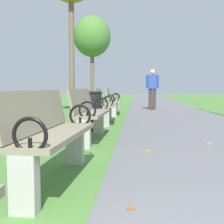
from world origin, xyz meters
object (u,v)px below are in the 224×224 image
object	(u,v)px
park_bench_2	(50,133)
tree_3	(92,37)
trash_bin	(91,111)
park_bench_5	(112,100)
park_bench_4	(105,104)
park_bench_3	(89,113)
pedestrian_walking	(152,87)

from	to	relation	value
park_bench_2	tree_3	bearing A→B (deg)	96.54
park_bench_2	trash_bin	xyz separation A→B (m)	(-0.15, 3.62, -0.06)
park_bench_5	park_bench_2	bearing A→B (deg)	-90.00
tree_3	trash_bin	distance (m)	9.56
park_bench_4	trash_bin	bearing A→B (deg)	-96.35
trash_bin	park_bench_2	bearing A→B (deg)	-87.67
park_bench_3	park_bench_4	bearing A→B (deg)	90.00
park_bench_4	pedestrian_walking	xyz separation A→B (m)	(1.45, 4.56, 0.44)
park_bench_5	pedestrian_walking	bearing A→B (deg)	54.89
tree_3	park_bench_4	bearing A→B (deg)	-79.30
park_bench_4	trash_bin	xyz separation A→B (m)	(-0.15, -1.32, -0.06)
park_bench_3	pedestrian_walking	bearing A→B (deg)	78.49
park_bench_2	trash_bin	world-z (taller)	park_bench_2
park_bench_3	trash_bin	distance (m)	1.24
park_bench_3	trash_bin	xyz separation A→B (m)	(-0.15, 1.23, -0.06)
park_bench_2	park_bench_4	world-z (taller)	same
tree_3	trash_bin	world-z (taller)	tree_3
park_bench_5	tree_3	size ratio (longest dim) A/B	0.36
trash_bin	park_bench_3	bearing A→B (deg)	-83.16
park_bench_5	pedestrian_walking	size ratio (longest dim) A/B	1.00
pedestrian_walking	park_bench_3	bearing A→B (deg)	-101.51
park_bench_5	park_bench_4	bearing A→B (deg)	-90.00
park_bench_4	tree_3	world-z (taller)	tree_3
park_bench_3	park_bench_5	world-z (taller)	same
trash_bin	park_bench_4	bearing A→B (deg)	83.65
trash_bin	tree_3	bearing A→B (deg)	98.23
park_bench_4	tree_3	bearing A→B (deg)	100.70
park_bench_4	park_bench_5	bearing A→B (deg)	90.00
park_bench_2	pedestrian_walking	distance (m)	9.63
park_bench_2	park_bench_5	size ratio (longest dim) A/B	1.00
tree_3	pedestrian_walking	xyz separation A→B (m)	(2.89, -3.09, -2.52)
tree_3	pedestrian_walking	size ratio (longest dim) A/B	2.78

